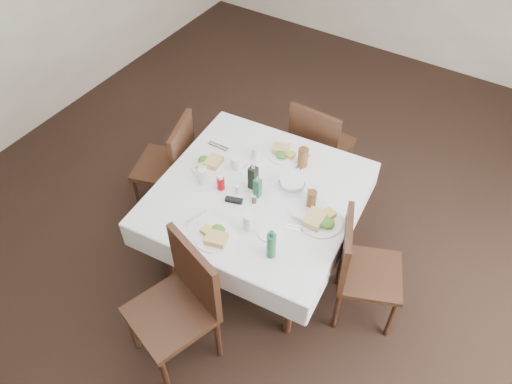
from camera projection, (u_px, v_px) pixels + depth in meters
ground_plane at (276, 256)px, 4.13m from camera, size 7.00×7.00×0.00m
room_shell at (284, 81)px, 2.89m from camera, size 6.04×7.04×2.80m
dining_table at (257, 199)px, 3.64m from camera, size 1.52×1.52×0.76m
chair_north at (318, 144)px, 4.27m from camera, size 0.46×0.46×0.96m
chair_south at (182, 299)px, 3.18m from camera, size 0.61×0.61×1.02m
chair_east at (358, 265)px, 3.43m from camera, size 0.57×0.57×0.93m
chair_west at (172, 161)px, 4.14m from camera, size 0.56×0.56×0.94m
meal_north at (283, 153)px, 3.84m from camera, size 0.25×0.25×0.05m
meal_south at (215, 236)px, 3.28m from camera, size 0.27×0.27×0.06m
meal_east at (321, 220)px, 3.37m from camera, size 0.30×0.30×0.07m
meal_west at (209, 164)px, 3.75m from camera, size 0.26×0.26×0.06m
side_plate_a at (251, 157)px, 3.83m from camera, size 0.17×0.17×0.01m
side_plate_b at (270, 233)px, 3.32m from camera, size 0.17×0.17×0.01m
water_n at (256, 154)px, 3.77m from camera, size 0.07×0.07×0.12m
water_s at (248, 222)px, 3.30m from camera, size 0.07×0.07×0.13m
water_e at (312, 193)px, 3.49m from camera, size 0.07×0.07×0.13m
water_w at (203, 176)px, 3.60m from camera, size 0.07×0.07×0.13m
iced_tea_a at (303, 157)px, 3.72m from camera, size 0.08×0.08×0.16m
iced_tea_b at (312, 199)px, 3.44m from camera, size 0.07×0.07×0.14m
bread_basket at (292, 184)px, 3.59m from camera, size 0.20×0.20×0.07m
oil_cruet_dark at (253, 177)px, 3.54m from camera, size 0.06×0.06×0.24m
oil_cruet_green at (257, 187)px, 3.50m from camera, size 0.05×0.05×0.20m
ketchup_bottle at (221, 183)px, 3.57m from camera, size 0.06×0.06×0.12m
salt_shaker at (237, 189)px, 3.55m from camera, size 0.03×0.03×0.07m
pepper_shaker at (254, 199)px, 3.49m from camera, size 0.03×0.03×0.08m
coffee_mug at (237, 163)px, 3.72m from camera, size 0.16×0.15×0.11m
sunglasses at (234, 200)px, 3.51m from camera, size 0.13×0.08×0.03m
green_bottle at (271, 245)px, 3.12m from camera, size 0.06×0.06×0.24m
sugar_caddy at (300, 217)px, 3.39m from camera, size 0.09×0.05×0.05m
cutlery_n at (303, 162)px, 3.79m from camera, size 0.07×0.19×0.01m
cutlery_s at (197, 217)px, 3.41m from camera, size 0.09×0.20×0.01m
cutlery_e at (297, 228)px, 3.35m from camera, size 0.16×0.08×0.01m
cutlery_w at (218, 146)px, 3.92m from camera, size 0.18×0.04×0.01m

